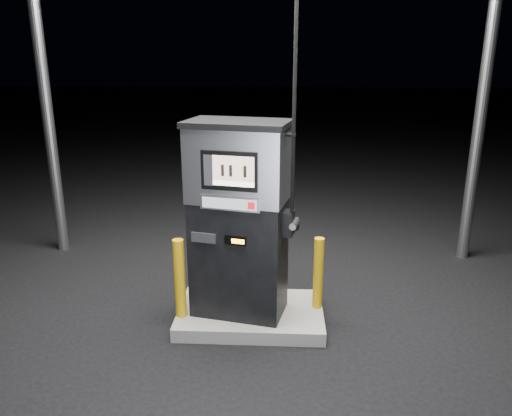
{
  "coord_description": "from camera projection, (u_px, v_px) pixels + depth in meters",
  "views": [
    {
      "loc": [
        0.32,
        -4.96,
        2.87
      ],
      "look_at": [
        0.06,
        0.0,
        1.33
      ],
      "focal_mm": 35.0,
      "sensor_mm": 36.0,
      "label": 1
    }
  ],
  "objects": [
    {
      "name": "bollard_left",
      "position": [
        180.0,
        278.0,
        5.28
      ],
      "size": [
        0.12,
        0.12,
        0.88
      ],
      "primitive_type": "cylinder",
      "rotation": [
        0.0,
        0.0,
        0.07
      ],
      "color": "#D79D0B",
      "rests_on": "pump_island"
    },
    {
      "name": "pump_island",
      "position": [
        251.0,
        314.0,
        5.57
      ],
      "size": [
        1.6,
        1.0,
        0.15
      ],
      "primitive_type": "cube",
      "color": "slate",
      "rests_on": "ground"
    },
    {
      "name": "bollard_right",
      "position": [
        318.0,
        273.0,
        5.48
      ],
      "size": [
        0.12,
        0.12,
        0.82
      ],
      "primitive_type": "cylinder",
      "rotation": [
        0.0,
        0.0,
        0.1
      ],
      "color": "#D79D0B",
      "rests_on": "pump_island"
    },
    {
      "name": "ground",
      "position": [
        251.0,
        320.0,
        5.6
      ],
      "size": [
        80.0,
        80.0,
        0.0
      ],
      "primitive_type": "plane",
      "color": "black",
      "rests_on": "ground"
    },
    {
      "name": "fuel_dispenser",
      "position": [
        239.0,
        218.0,
        5.2
      ],
      "size": [
        1.2,
        0.82,
        4.32
      ],
      "rotation": [
        0.0,
        0.0,
        -0.21
      ],
      "color": "black",
      "rests_on": "pump_island"
    }
  ]
}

